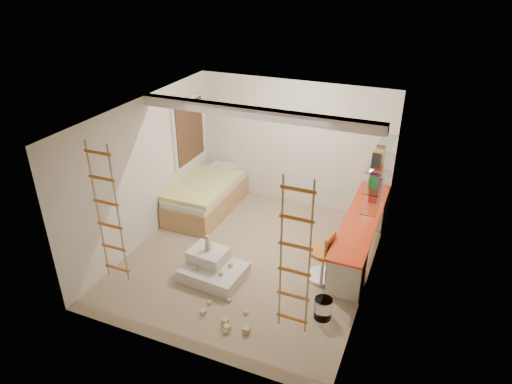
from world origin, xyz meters
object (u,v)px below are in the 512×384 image
at_px(swivel_chair, 323,262).
at_px(bed, 207,196).
at_px(desk, 360,234).
at_px(play_platform, 213,268).

bearing_deg(swivel_chair, bed, 155.64).
distance_m(desk, bed, 3.22).
xyz_separation_m(bed, swivel_chair, (2.79, -1.27, -0.02)).
relative_size(desk, play_platform, 2.74).
bearing_deg(bed, desk, -6.49).
relative_size(bed, play_platform, 1.96).
distance_m(desk, swivel_chair, 0.99).
relative_size(bed, swivel_chair, 2.37).
xyz_separation_m(bed, play_platform, (1.13, -1.92, -0.16)).
height_order(desk, swivel_chair, swivel_chair).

